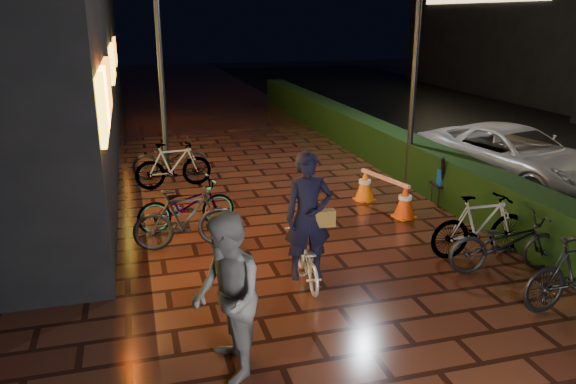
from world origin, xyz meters
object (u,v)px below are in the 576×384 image
object	(u,v)px
bystander_person	(227,297)
cyclist	(307,236)
van	(513,156)
cart_assembly	(447,178)
traffic_barrier	(384,193)

from	to	relation	value
bystander_person	cyclist	xyz separation A→B (m)	(1.49, 1.86, -0.19)
van	bystander_person	bearing A→B (deg)	-158.50
bystander_person	cart_assembly	xyz separation A→B (m)	(5.39, 4.56, -0.37)
bystander_person	van	xyz separation A→B (m)	(7.61, 5.41, -0.26)
traffic_barrier	cart_assembly	world-z (taller)	cart_assembly
bystander_person	traffic_barrier	bearing A→B (deg)	136.52
van	traffic_barrier	xyz separation A→B (m)	(-3.58, -0.75, -0.35)
van	cart_assembly	bearing A→B (deg)	-172.87
bystander_person	cart_assembly	world-z (taller)	bystander_person
cyclist	cart_assembly	distance (m)	4.74
cart_assembly	cyclist	bearing A→B (deg)	-145.37
van	traffic_barrier	bearing A→B (deg)	177.86
traffic_barrier	cart_assembly	size ratio (longest dim) A/B	1.52
bystander_person	traffic_barrier	world-z (taller)	bystander_person
bystander_person	van	distance (m)	9.34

